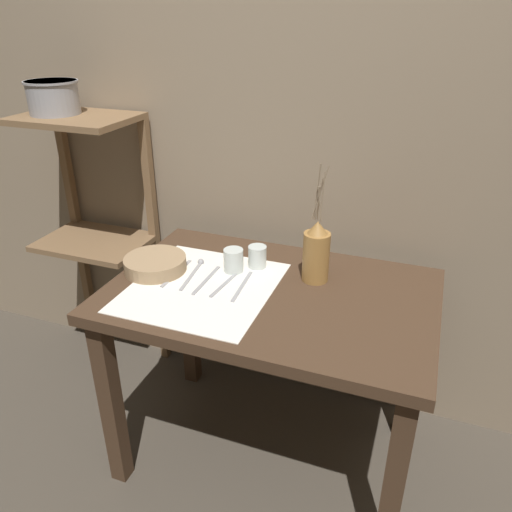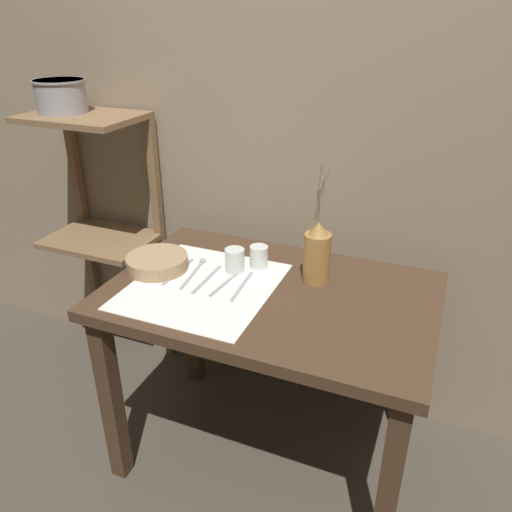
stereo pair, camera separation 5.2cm
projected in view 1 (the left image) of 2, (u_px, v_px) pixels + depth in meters
ground_plane at (268, 451)px, 2.00m from camera, size 12.00×12.00×0.00m
stone_wall_back at (313, 126)px, 1.86m from camera, size 7.00×0.06×2.40m
wooden_table at (270, 318)px, 1.72m from camera, size 1.09×0.72×0.75m
wooden_shelf_unit at (96, 203)px, 2.16m from camera, size 0.46×0.33×1.22m
linen_cloth at (202, 287)px, 1.69m from camera, size 0.47×0.51×0.00m
pitcher_with_flowers at (316, 253)px, 1.69m from camera, size 0.09×0.09×0.41m
wooden_bowl at (155, 264)px, 1.78m from camera, size 0.22×0.22×0.05m
glass_tumbler_near at (234, 260)px, 1.77m from camera, size 0.07×0.07×0.08m
glass_tumbler_far at (257, 257)px, 1.80m from camera, size 0.07×0.07×0.08m
knife_center at (177, 273)px, 1.77m from camera, size 0.01×0.21×0.00m
spoon_inner at (197, 268)px, 1.80m from camera, size 0.04×0.22×0.02m
fork_outer at (206, 280)px, 1.72m from camera, size 0.01×0.21×0.00m
spoon_outer at (234, 275)px, 1.75m from camera, size 0.04×0.22×0.02m
fork_inner at (242, 286)px, 1.68m from camera, size 0.03×0.21×0.00m
metal_pot_large at (53, 96)px, 1.95m from camera, size 0.21×0.21×0.13m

